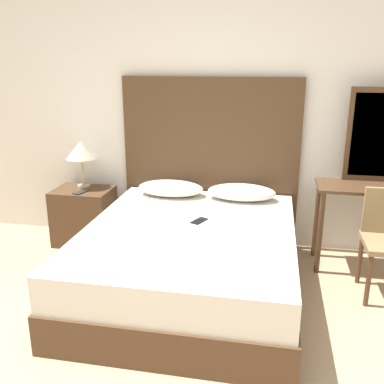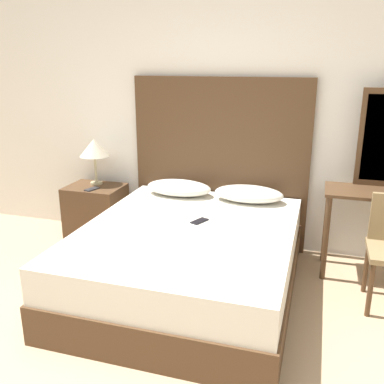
% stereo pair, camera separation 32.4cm
% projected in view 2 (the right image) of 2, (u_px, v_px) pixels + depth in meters
% --- Properties ---
extents(wall_back, '(10.00, 0.06, 2.70)m').
position_uv_depth(wall_back, '(226.00, 105.00, 3.95)').
color(wall_back, white).
rests_on(wall_back, ground_plane).
extents(bed, '(1.59, 1.92, 0.53)m').
position_uv_depth(bed, '(188.00, 260.00, 3.30)').
color(bed, '#4C331E').
rests_on(bed, ground_plane).
extents(headboard, '(1.67, 0.05, 1.60)m').
position_uv_depth(headboard, '(219.00, 164.00, 4.05)').
color(headboard, '#4C331E').
rests_on(headboard, ground_plane).
extents(pillow_left, '(0.61, 0.33, 0.14)m').
position_uv_depth(pillow_left, '(179.00, 188.00, 3.98)').
color(pillow_left, silver).
rests_on(pillow_left, bed).
extents(pillow_right, '(0.61, 0.33, 0.14)m').
position_uv_depth(pillow_right, '(249.00, 194.00, 3.80)').
color(pillow_right, silver).
rests_on(pillow_right, bed).
extents(phone_on_bed, '(0.12, 0.17, 0.01)m').
position_uv_depth(phone_on_bed, '(199.00, 221.00, 3.33)').
color(phone_on_bed, black).
rests_on(phone_on_bed, bed).
extents(nightstand, '(0.55, 0.42, 0.55)m').
position_uv_depth(nightstand, '(96.00, 212.00, 4.31)').
color(nightstand, '#4C331E').
rests_on(nightstand, ground_plane).
extents(table_lamp, '(0.29, 0.29, 0.46)m').
position_uv_depth(table_lamp, '(94.00, 149.00, 4.20)').
color(table_lamp, tan).
rests_on(table_lamp, nightstand).
extents(phone_on_nightstand, '(0.11, 0.16, 0.01)m').
position_uv_depth(phone_on_nightstand, '(92.00, 189.00, 4.12)').
color(phone_on_nightstand, '#232328').
rests_on(phone_on_nightstand, nightstand).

